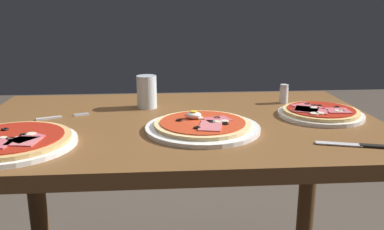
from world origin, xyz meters
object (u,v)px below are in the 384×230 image
(pizza_across_left, at_px, (11,141))
(knife, at_px, (363,145))
(dining_table, at_px, (178,159))
(pizza_foreground, at_px, (203,126))
(pizza_across_right, at_px, (320,113))
(salt_shaker, at_px, (284,94))
(water_glass_near, at_px, (147,94))
(fork, at_px, (59,117))

(pizza_across_left, distance_m, knife, 0.86)
(dining_table, bearing_deg, pizza_foreground, -58.73)
(pizza_across_right, relative_size, knife, 1.35)
(knife, bearing_deg, salt_shaker, 97.29)
(pizza_across_left, relative_size, salt_shaker, 4.75)
(pizza_foreground, height_order, knife, pizza_foreground)
(water_glass_near, bearing_deg, pizza_across_left, -131.41)
(fork, height_order, knife, knife)
(water_glass_near, relative_size, fork, 0.72)
(fork, distance_m, knife, 0.87)
(dining_table, xyz_separation_m, pizza_across_right, (0.44, 0.01, 0.14))
(pizza_across_left, bearing_deg, pizza_foreground, 11.13)
(pizza_across_left, relative_size, knife, 1.65)
(pizza_foreground, relative_size, knife, 1.65)
(pizza_across_left, xyz_separation_m, knife, (0.86, -0.07, -0.01))
(salt_shaker, bearing_deg, dining_table, -153.00)
(dining_table, bearing_deg, pizza_across_left, -154.49)
(pizza_foreground, height_order, salt_shaker, salt_shaker)
(pizza_across_right, distance_m, water_glass_near, 0.56)
(pizza_foreground, bearing_deg, water_glass_near, 120.85)
(pizza_foreground, bearing_deg, knife, -23.54)
(fork, bearing_deg, dining_table, -8.77)
(fork, relative_size, knife, 0.79)
(pizza_across_right, bearing_deg, pizza_foreground, -163.27)
(knife, distance_m, salt_shaker, 0.47)
(pizza_foreground, xyz_separation_m, knife, (0.38, -0.16, -0.01))
(pizza_across_left, height_order, salt_shaker, salt_shaker)
(pizza_across_left, xyz_separation_m, pizza_across_right, (0.86, 0.21, 0.00))
(dining_table, distance_m, fork, 0.39)
(pizza_foreground, distance_m, water_glass_near, 0.32)
(water_glass_near, xyz_separation_m, salt_shaker, (0.48, 0.03, -0.01))
(pizza_across_left, bearing_deg, water_glass_near, 48.59)
(salt_shaker, bearing_deg, pizza_across_right, -71.62)
(salt_shaker, bearing_deg, pizza_across_left, -153.77)
(knife, bearing_deg, pizza_foreground, 156.46)
(dining_table, height_order, salt_shaker, salt_shaker)
(pizza_foreground, relative_size, pizza_across_right, 1.22)
(pizza_across_right, distance_m, fork, 0.81)
(pizza_foreground, bearing_deg, salt_shaker, 43.29)
(pizza_foreground, bearing_deg, fork, 159.40)
(water_glass_near, height_order, salt_shaker, water_glass_near)
(pizza_across_right, bearing_deg, dining_table, -178.82)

